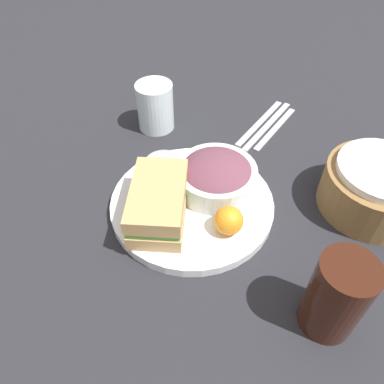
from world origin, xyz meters
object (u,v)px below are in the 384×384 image
object	(u,v)px
sandwich	(158,203)
dressing_cup	(164,169)
drink_glass	(336,296)
fork	(260,122)
water_glass	(155,106)
knife	(267,125)
salad_bowl	(216,176)
spoon	(275,128)
bread_basket	(376,188)
plate	(192,204)

from	to	relation	value
sandwich	dressing_cup	distance (m)	0.09
dressing_cup	drink_glass	bearing A→B (deg)	68.67
sandwich	dressing_cup	size ratio (longest dim) A/B	2.53
fork	water_glass	xyz separation A→B (m)	(0.11, -0.19, 0.05)
sandwich	knife	world-z (taller)	sandwich
salad_bowl	knife	bearing A→B (deg)	176.52
sandwich	water_glass	distance (m)	0.26
spoon	sandwich	bearing A→B (deg)	172.91
salad_bowl	water_glass	size ratio (longest dim) A/B	1.40
bread_basket	knife	bearing A→B (deg)	-120.37
water_glass	plate	bearing A→B (deg)	45.85
salad_bowl	drink_glass	distance (m)	0.26
fork	knife	bearing A→B (deg)	-90.00
salad_bowl	knife	size ratio (longest dim) A/B	0.68
sandwich	spoon	bearing A→B (deg)	165.79
drink_glass	fork	bearing A→B (deg)	-148.23
sandwich	fork	distance (m)	0.33
bread_basket	fork	world-z (taller)	bread_basket
dressing_cup	sandwich	bearing A→B (deg)	26.29
drink_glass	bread_basket	distance (m)	0.23
spoon	bread_basket	bearing A→B (deg)	-114.93
water_glass	fork	bearing A→B (deg)	120.49
knife	water_glass	distance (m)	0.23
water_glass	sandwich	bearing A→B (deg)	32.71
dressing_cup	water_glass	world-z (taller)	water_glass
spoon	salad_bowl	bearing A→B (deg)	179.05
sandwich	salad_bowl	world-z (taller)	sandwich
dressing_cup	knife	bearing A→B (deg)	156.56
salad_bowl	dressing_cup	distance (m)	0.09
knife	bread_basket	bearing A→B (deg)	-113.25
sandwich	knife	bearing A→B (deg)	168.89
sandwich	fork	size ratio (longest dim) A/B	0.84
salad_bowl	fork	distance (m)	0.23
plate	salad_bowl	xyz separation A→B (m)	(-0.05, 0.02, 0.03)
sandwich	bread_basket	distance (m)	0.35
sandwich	spoon	xyz separation A→B (m)	(-0.32, 0.08, -0.04)
plate	sandwich	distance (m)	0.07
fork	spoon	world-z (taller)	same
fork	plate	bearing A→B (deg)	-176.24
sandwich	water_glass	world-z (taller)	water_glass
fork	water_glass	size ratio (longest dim) A/B	1.96
sandwich	bread_basket	xyz separation A→B (m)	(-0.19, 0.29, -0.01)
knife	fork	bearing A→B (deg)	90.00
bread_basket	water_glass	world-z (taller)	water_glass
fork	spoon	bearing A→B (deg)	-90.00
sandwich	dressing_cup	xyz separation A→B (m)	(-0.08, -0.04, -0.01)
fork	knife	world-z (taller)	same
fork	knife	size ratio (longest dim) A/B	0.95
fork	knife	xyz separation A→B (m)	(0.00, 0.02, 0.00)
salad_bowl	sandwich	bearing A→B (deg)	-26.59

